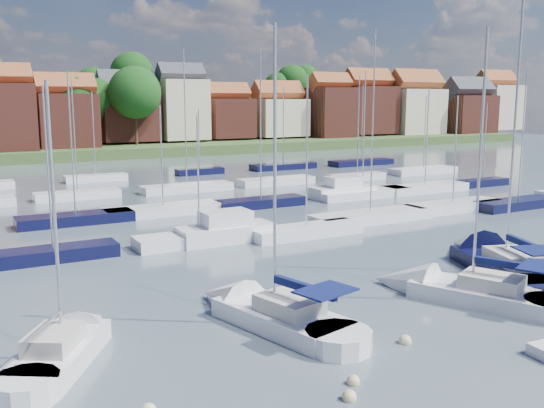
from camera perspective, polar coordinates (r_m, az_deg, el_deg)
ground at (r=64.01m, az=-7.46°, el=0.66°), size 260.00×260.00×0.00m
sailboat_left at (r=28.51m, az=-0.73°, el=-10.24°), size 5.27×10.97×14.46m
sailboat_centre at (r=32.93m, az=17.08°, el=-7.89°), size 7.14×10.97×14.68m
sailboat_navy at (r=39.60m, az=20.18°, el=-5.09°), size 7.83×13.78×18.43m
sailboat_far at (r=26.16m, az=-18.72°, el=-12.71°), size 6.61×8.66×11.75m
buoy_b at (r=22.99m, az=7.65°, el=-16.45°), size 0.49×0.49×0.49m
buoy_c at (r=26.77m, az=12.42°, el=-12.68°), size 0.54×0.54×0.54m
buoy_e at (r=39.32m, az=18.17°, el=-5.60°), size 0.44×0.44×0.44m
buoy_g at (r=21.92m, az=7.27°, el=-17.82°), size 0.52×0.52×0.52m
marina_field at (r=60.27m, az=-4.09°, el=0.56°), size 79.62×41.41×15.93m
far_shore_town at (r=153.74m, az=-19.54°, el=7.25°), size 212.46×90.00×22.27m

